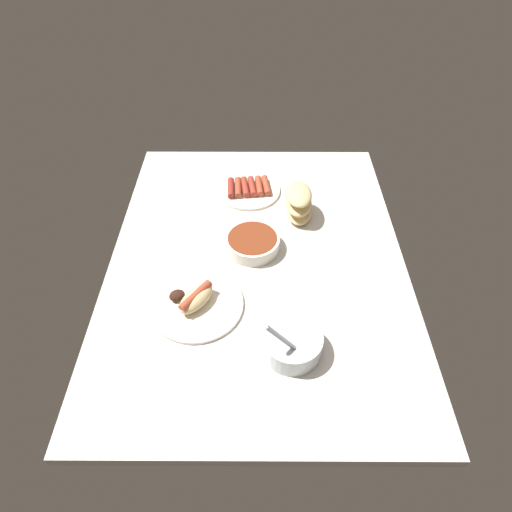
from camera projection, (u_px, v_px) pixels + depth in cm
name	position (u px, v px, depth cm)	size (l,w,h in cm)	color
ground_plane	(257.00, 261.00, 133.85)	(120.00, 90.00, 3.00)	silver
plate_sausages	(249.00, 189.00, 155.45)	(22.61, 22.61, 3.31)	white
bowl_coleslaw	(292.00, 343.00, 107.35)	(15.29, 15.29, 15.69)	silver
bowl_chili	(253.00, 242.00, 134.10)	(17.02, 17.02, 4.37)	white
plate_hotdog_assembled	(196.00, 302.00, 118.59)	(25.75, 25.75, 5.61)	white
bread_stack	(299.00, 203.00, 143.03)	(14.83, 10.15, 10.80)	#E5C689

